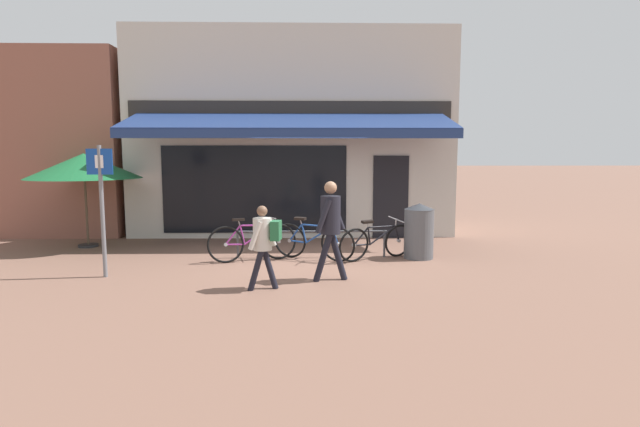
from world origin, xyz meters
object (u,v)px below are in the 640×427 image
object	(u,v)px
bicycle_blue	(313,241)
parking_sign	(101,197)
bicycle_black	(377,242)
cafe_parasol	(84,166)
bicycle_purple	(252,242)
litter_bin	(419,231)
pedestrian_child	(264,238)
pedestrian_adult	(330,220)

from	to	relation	value
bicycle_blue	parking_sign	bearing A→B (deg)	-135.30
bicycle_black	cafe_parasol	size ratio (longest dim) A/B	0.66
bicycle_purple	litter_bin	size ratio (longest dim) A/B	1.54
litter_bin	parking_sign	bearing A→B (deg)	-166.03
bicycle_purple	cafe_parasol	size ratio (longest dim) A/B	0.69
parking_sign	cafe_parasol	world-z (taller)	parking_sign
pedestrian_child	cafe_parasol	bearing A→B (deg)	-32.12
cafe_parasol	pedestrian_adult	bearing A→B (deg)	-30.50
parking_sign	pedestrian_adult	bearing A→B (deg)	-4.90
pedestrian_adult	cafe_parasol	distance (m)	6.42
parking_sign	cafe_parasol	bearing A→B (deg)	118.16
pedestrian_child	cafe_parasol	size ratio (longest dim) A/B	0.54
pedestrian_adult	pedestrian_child	size ratio (longest dim) A/B	1.26
bicycle_blue	pedestrian_adult	distance (m)	1.81
litter_bin	parking_sign	size ratio (longest dim) A/B	0.50
bicycle_black	cafe_parasol	xyz separation A→B (m)	(-6.50, 1.57, 1.49)
pedestrian_child	cafe_parasol	distance (m)	5.90
pedestrian_adult	parking_sign	size ratio (longest dim) A/B	0.74
bicycle_purple	parking_sign	size ratio (longest dim) A/B	0.76
parking_sign	cafe_parasol	xyz separation A→B (m)	(-1.55, 2.89, 0.46)
bicycle_purple	pedestrian_adult	world-z (taller)	pedestrian_adult
pedestrian_adult	parking_sign	distance (m)	3.97
bicycle_blue	bicycle_black	world-z (taller)	bicycle_blue
pedestrian_child	bicycle_black	bearing A→B (deg)	-124.91
cafe_parasol	pedestrian_child	bearing A→B (deg)	-40.55
parking_sign	bicycle_blue	bearing A→B (deg)	19.92
bicycle_purple	litter_bin	xyz separation A→B (m)	(3.40, 0.19, 0.18)
parking_sign	bicycle_purple	bearing A→B (deg)	27.43
pedestrian_adult	litter_bin	xyz separation A→B (m)	(1.91, 1.79, -0.47)
bicycle_black	litter_bin	size ratio (longest dim) A/B	1.46
bicycle_purple	pedestrian_adult	distance (m)	2.29
pedestrian_adult	cafe_parasol	size ratio (longest dim) A/B	0.67
bicycle_black	bicycle_purple	bearing A→B (deg)	153.87
bicycle_black	pedestrian_adult	bearing A→B (deg)	-149.05
bicycle_purple	bicycle_blue	xyz separation A→B (m)	(1.22, 0.06, -0.00)
litter_bin	parking_sign	xyz separation A→B (m)	(-5.84, -1.45, 0.84)
pedestrian_adult	litter_bin	size ratio (longest dim) A/B	1.50
pedestrian_adult	cafe_parasol	bearing A→B (deg)	-21.39
bicycle_purple	bicycle_blue	bearing A→B (deg)	-15.21
litter_bin	bicycle_black	bearing A→B (deg)	-171.77
bicycle_purple	pedestrian_child	distance (m)	2.24
pedestrian_adult	bicycle_purple	bearing A→B (deg)	-37.81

